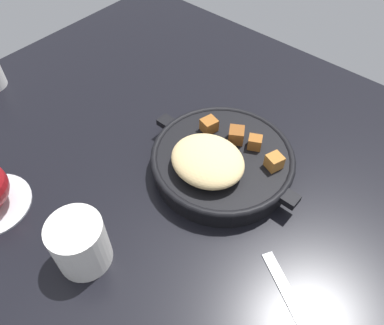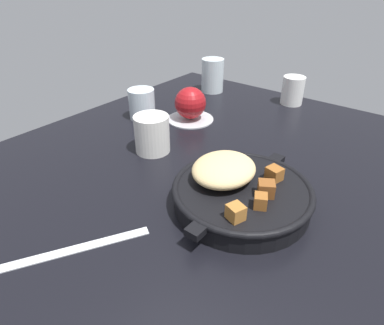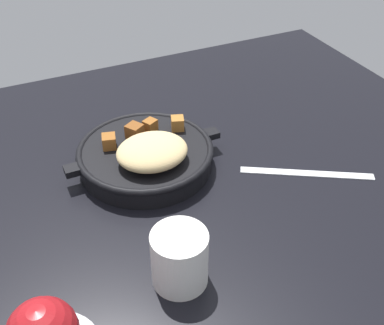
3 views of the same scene
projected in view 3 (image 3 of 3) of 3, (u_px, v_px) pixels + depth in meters
ground_plane at (174, 195)px, 80.76cm from camera, size 119.39×96.86×2.40cm
cast_iron_skillet at (146, 154)px, 83.08cm from camera, size 28.06×23.74×7.75cm
butter_knife at (307, 173)px, 83.33cm from camera, size 20.60×12.82×0.36cm
ceramic_mug_white at (180, 258)px, 62.84cm from camera, size 7.57×7.57×8.24cm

